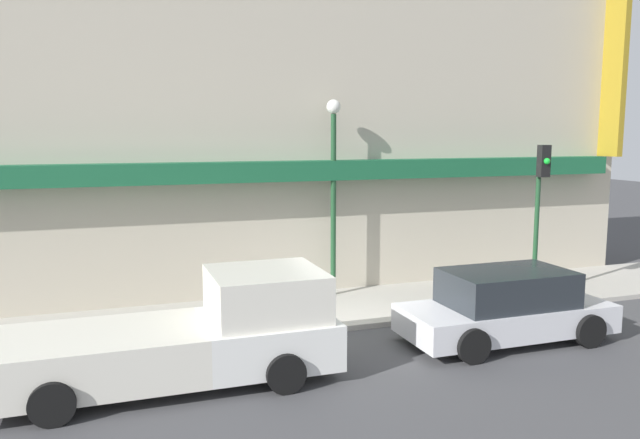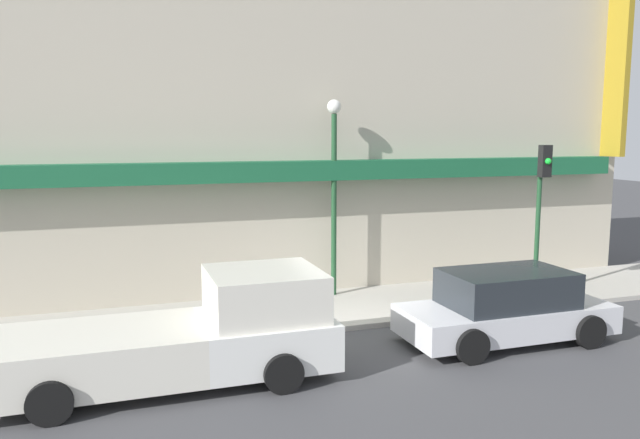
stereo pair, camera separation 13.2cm
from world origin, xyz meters
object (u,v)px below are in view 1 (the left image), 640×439
Objects in this scene: fire_hydrant at (453,292)px; traffic_light at (540,194)px; street_lamp at (333,173)px; parked_car at (506,307)px; pickup_truck at (193,336)px.

traffic_light is at bearing 1.13° from fire_hydrant.
fire_hydrant is at bearing -38.57° from street_lamp.
fire_hydrant is (0.17, 2.36, -0.27)m from parked_car.
fire_hydrant is at bearing -178.87° from traffic_light.
parked_car is at bearing -94.15° from fire_hydrant.
pickup_truck is 7.04m from fire_hydrant.
parked_car is 6.59× the size of fire_hydrant.
fire_hydrant is 4.20m from street_lamp.
street_lamp reaches higher than fire_hydrant.
traffic_light reaches higher than pickup_truck.
traffic_light is (4.89, -1.88, -0.51)m from street_lamp.
pickup_truck reaches higher than fire_hydrant.
traffic_light is at bearing 42.79° from parked_car.
pickup_truck is 6.50m from street_lamp.
street_lamp is (-2.24, 4.29, 2.58)m from parked_car.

